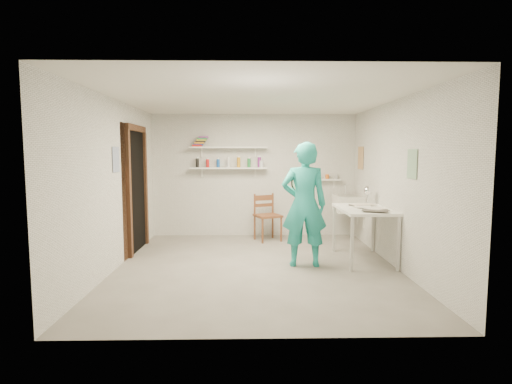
{
  "coord_description": "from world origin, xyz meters",
  "views": [
    {
      "loc": [
        -0.13,
        -5.64,
        1.64
      ],
      "look_at": [
        0.0,
        0.4,
        1.05
      ],
      "focal_mm": 28.0,
      "sensor_mm": 36.0,
      "label": 1
    }
  ],
  "objects_px": {
    "man": "(304,205)",
    "wall_clock": "(302,183)",
    "desk_lamp": "(368,191)",
    "belfast_sink": "(348,204)",
    "wooden_chair": "(268,216)",
    "work_table": "(363,234)"
  },
  "relations": [
    {
      "from": "man",
      "to": "wall_clock",
      "type": "height_order",
      "value": "man"
    },
    {
      "from": "man",
      "to": "desk_lamp",
      "type": "xyz_separation_m",
      "value": [
        1.15,
        0.75,
        0.13
      ]
    },
    {
      "from": "belfast_sink",
      "to": "wall_clock",
      "type": "xyz_separation_m",
      "value": [
        -1.07,
        -1.43,
        0.5
      ]
    },
    {
      "from": "man",
      "to": "wooden_chair",
      "type": "bearing_deg",
      "value": -73.64
    },
    {
      "from": "belfast_sink",
      "to": "work_table",
      "type": "height_order",
      "value": "belfast_sink"
    },
    {
      "from": "wall_clock",
      "to": "wooden_chair",
      "type": "bearing_deg",
      "value": 108.18
    },
    {
      "from": "man",
      "to": "desk_lamp",
      "type": "bearing_deg",
      "value": -145.11
    },
    {
      "from": "man",
      "to": "wooden_chair",
      "type": "distance_m",
      "value": 1.8
    },
    {
      "from": "wooden_chair",
      "to": "wall_clock",
      "type": "bearing_deg",
      "value": -96.03
    },
    {
      "from": "wall_clock",
      "to": "desk_lamp",
      "type": "xyz_separation_m",
      "value": [
        1.16,
        0.53,
        -0.17
      ]
    },
    {
      "from": "belfast_sink",
      "to": "work_table",
      "type": "xyz_separation_m",
      "value": [
        -0.11,
        -1.39,
        -0.29
      ]
    },
    {
      "from": "man",
      "to": "desk_lamp",
      "type": "distance_m",
      "value": 1.38
    },
    {
      "from": "wooden_chair",
      "to": "work_table",
      "type": "relative_size",
      "value": 0.78
    },
    {
      "from": "wall_clock",
      "to": "work_table",
      "type": "distance_m",
      "value": 1.25
    },
    {
      "from": "wall_clock",
      "to": "work_table",
      "type": "bearing_deg",
      "value": 4.47
    },
    {
      "from": "wall_clock",
      "to": "desk_lamp",
      "type": "bearing_deg",
      "value": 26.42
    },
    {
      "from": "wooden_chair",
      "to": "work_table",
      "type": "bearing_deg",
      "value": -68.09
    },
    {
      "from": "wooden_chair",
      "to": "belfast_sink",
      "type": "bearing_deg",
      "value": -23.89
    },
    {
      "from": "man",
      "to": "work_table",
      "type": "xyz_separation_m",
      "value": [
        0.95,
        0.26,
        -0.49
      ]
    },
    {
      "from": "belfast_sink",
      "to": "wall_clock",
      "type": "bearing_deg",
      "value": -126.77
    },
    {
      "from": "man",
      "to": "wooden_chair",
      "type": "height_order",
      "value": "man"
    },
    {
      "from": "belfast_sink",
      "to": "desk_lamp",
      "type": "bearing_deg",
      "value": -84.24
    }
  ]
}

